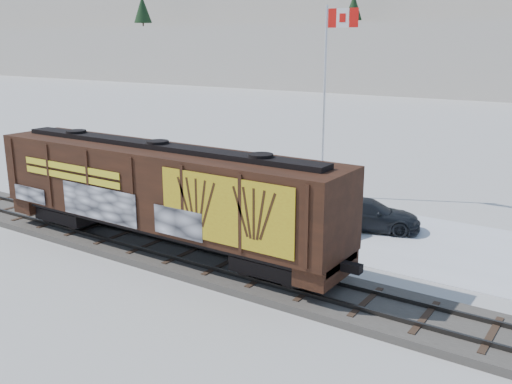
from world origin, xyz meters
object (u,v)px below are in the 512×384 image
Objects in this scene: flagpole at (325,130)px; car_silver at (157,188)px; car_dark at (367,214)px; car_white at (309,211)px; hopper_railcar at (160,189)px.

car_silver is at bearing -138.82° from flagpole.
flagpole is at bearing -35.55° from car_silver.
car_silver reaches higher than car_dark.
hopper_railcar is at bearing 171.15° from car_white.
car_white is (9.34, 0.76, 0.05)m from car_silver.
flagpole is 6.99m from car_dark.
car_dark is (5.84, 7.97, -2.09)m from hopper_railcar.
car_dark is (4.56, -4.27, -3.14)m from flagpole.
hopper_railcar is 10.10m from car_dark.
car_dark is at bearing -66.87° from car_silver.
car_dark is at bearing -44.21° from car_white.
car_silver is 0.90× the size of car_white.
car_white is at bearing -69.18° from flagpole.
car_silver is 11.96m from car_dark.
hopper_railcar is at bearing -121.66° from car_silver.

